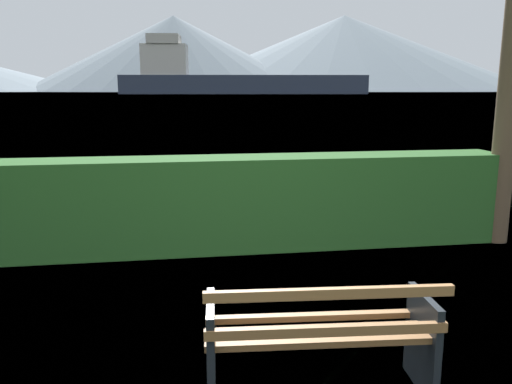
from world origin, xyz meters
The scene contains 5 objects.
water_surface centered at (0.00, 306.29, 0.00)m, with size 620.00×620.00×0.00m, color #6B8EA3.
park_bench centered at (0.00, -0.06, 0.42)m, with size 1.56×0.68×0.87m.
hedge_row centered at (0.00, 3.31, 0.60)m, with size 6.77×0.67×1.19m, color #285B23.
cargo_ship_large centered at (21.14, 226.11, 7.03)m, with size 108.34×26.42×25.13m.
distant_hills centered at (62.59, 570.08, 37.56)m, with size 817.94×416.22×85.28m.
Camera 1 is at (-0.91, -3.09, 2.04)m, focal length 35.90 mm.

